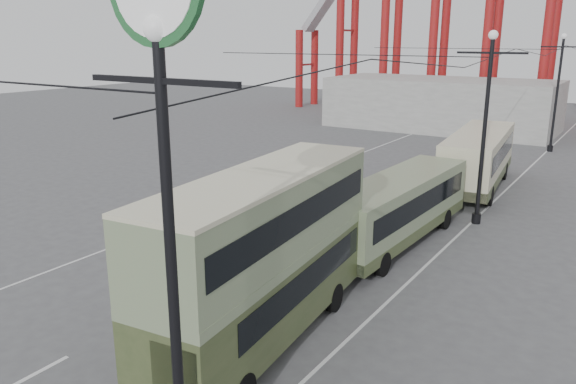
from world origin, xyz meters
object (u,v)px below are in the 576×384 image
Objects in this scene: double_decker_bus at (264,250)px; single_decker_cream at (478,157)px; lamp_post_near at (162,108)px; single_decker_green at (397,207)px; pedestrian at (232,245)px.

double_decker_bus reaches higher than single_decker_cream.
single_decker_green is (-2.27, 16.12, -6.14)m from lamp_post_near.
double_decker_bus reaches higher than pedestrian.
double_decker_bus is 10.18m from single_decker_green.
double_decker_bus is at bearing -97.35° from single_decker_cream.
single_decker_cream is (0.43, 21.86, -1.00)m from double_decker_bus.
double_decker_bus is at bearing 119.04° from pedestrian.
single_decker_cream is at bearing -124.31° from pedestrian.
lamp_post_near is 0.95× the size of single_decker_cream.
pedestrian is (-4.41, -6.22, -0.75)m from single_decker_green.
double_decker_bus is 6.17m from pedestrian.
lamp_post_near reaches higher than single_decker_cream.
lamp_post_near reaches higher than single_decker_green.
pedestrian is at bearing -111.18° from single_decker_cream.
single_decker_green is 5.60× the size of pedestrian.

